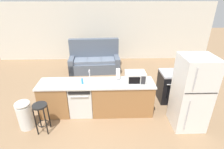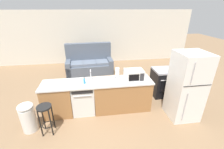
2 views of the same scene
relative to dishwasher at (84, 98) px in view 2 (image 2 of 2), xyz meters
name	(u,v)px [view 2 (image 2 of 2)]	position (x,y,z in m)	size (l,w,h in m)	color
ground_plane	(94,110)	(0.25, 0.00, -0.42)	(24.00, 24.00, 0.00)	#896B4C
wall_back	(96,37)	(0.55, 4.20, 0.88)	(10.00, 0.06, 2.60)	silver
kitchen_counter	(101,97)	(0.49, 0.00, 0.00)	(2.94, 0.66, 0.90)	#9E6B3D
dishwasher	(84,98)	(0.00, 0.00, 0.00)	(0.58, 0.61, 0.84)	silver
stove_range	(164,82)	(2.60, 0.55, 0.03)	(0.76, 0.68, 0.90)	black
refrigerator	(186,87)	(2.60, -0.55, 0.46)	(0.72, 0.73, 1.77)	white
microwave	(134,75)	(1.38, 0.00, 0.62)	(0.50, 0.37, 0.28)	white
sink_faucet	(91,75)	(0.23, 0.14, 0.61)	(0.07, 0.18, 0.30)	silver
paper_towel_roll	(117,73)	(0.97, 0.20, 0.62)	(0.14, 0.14, 0.28)	#4C4C51
soap_bottle	(84,81)	(0.06, -0.06, 0.55)	(0.06, 0.06, 0.18)	#338CCC
kettle	(174,68)	(2.77, 0.42, 0.56)	(0.21, 0.17, 0.19)	red
bar_stool	(45,114)	(-0.81, -0.69, 0.11)	(0.32, 0.32, 0.74)	black
trash_bin	(28,117)	(-1.27, -0.55, -0.04)	(0.35, 0.35, 0.74)	white
couch	(89,63)	(0.17, 2.85, -0.03)	(2.04, 1.00, 1.27)	#515B6B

